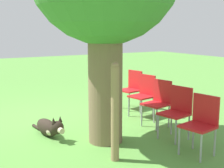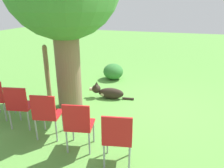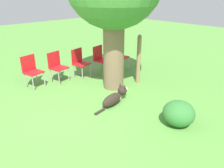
{
  "view_description": "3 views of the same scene",
  "coord_description": "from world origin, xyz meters",
  "px_view_note": "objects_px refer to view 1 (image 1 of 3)",
  "views": [
    {
      "loc": [
        2.09,
        5.94,
        1.88
      ],
      "look_at": [
        -0.51,
        1.48,
        0.97
      ],
      "focal_mm": 50.0,
      "sensor_mm": 36.0,
      "label": 1
    },
    {
      "loc": [
        -4.66,
        -0.87,
        2.38
      ],
      "look_at": [
        0.48,
        0.73,
        0.38
      ],
      "focal_mm": 35.0,
      "sensor_mm": 36.0,
      "label": 2
    },
    {
      "loc": [
        3.75,
        -2.51,
        2.56
      ],
      "look_at": [
        0.3,
        0.82,
        0.5
      ],
      "focal_mm": 35.0,
      "sensor_mm": 36.0,
      "label": 3
    }
  ],
  "objects_px": {
    "fence_post": "(115,112)",
    "red_chair_0": "(132,87)",
    "red_chair_3": "(177,109)",
    "red_chair_1": "(144,93)",
    "red_chair_4": "(201,121)",
    "red_chair_2": "(159,100)",
    "dog": "(49,128)"
  },
  "relations": [
    {
      "from": "red_chair_3",
      "to": "red_chair_4",
      "type": "relative_size",
      "value": 1.0
    },
    {
      "from": "fence_post",
      "to": "red_chair_3",
      "type": "height_order",
      "value": "fence_post"
    },
    {
      "from": "red_chair_1",
      "to": "red_chair_3",
      "type": "distance_m",
      "value": 1.46
    },
    {
      "from": "dog",
      "to": "fence_post",
      "type": "distance_m",
      "value": 1.63
    },
    {
      "from": "red_chair_0",
      "to": "red_chair_2",
      "type": "relative_size",
      "value": 1.0
    },
    {
      "from": "red_chair_0",
      "to": "red_chair_4",
      "type": "xyz_separation_m",
      "value": [
        0.66,
        2.85,
        0.0
      ]
    },
    {
      "from": "fence_post",
      "to": "red_chair_3",
      "type": "relative_size",
      "value": 1.59
    },
    {
      "from": "red_chair_0",
      "to": "red_chair_2",
      "type": "bearing_deg",
      "value": 66.46
    },
    {
      "from": "red_chair_3",
      "to": "red_chair_4",
      "type": "distance_m",
      "value": 0.73
    },
    {
      "from": "red_chair_2",
      "to": "red_chair_4",
      "type": "relative_size",
      "value": 1.0
    },
    {
      "from": "red_chair_1",
      "to": "red_chair_3",
      "type": "relative_size",
      "value": 1.0
    },
    {
      "from": "fence_post",
      "to": "red_chair_1",
      "type": "bearing_deg",
      "value": -135.7
    },
    {
      "from": "fence_post",
      "to": "red_chair_0",
      "type": "relative_size",
      "value": 1.59
    },
    {
      "from": "red_chair_1",
      "to": "red_chair_3",
      "type": "xyz_separation_m",
      "value": [
        0.33,
        1.42,
        0.0
      ]
    },
    {
      "from": "fence_post",
      "to": "red_chair_4",
      "type": "bearing_deg",
      "value": 159.8
    },
    {
      "from": "red_chair_2",
      "to": "dog",
      "type": "bearing_deg",
      "value": -23.6
    },
    {
      "from": "red_chair_3",
      "to": "fence_post",
      "type": "bearing_deg",
      "value": -0.0
    },
    {
      "from": "red_chair_3",
      "to": "red_chair_0",
      "type": "bearing_deg",
      "value": -113.54
    },
    {
      "from": "fence_post",
      "to": "red_chair_1",
      "type": "height_order",
      "value": "fence_post"
    },
    {
      "from": "dog",
      "to": "red_chair_0",
      "type": "xyz_separation_m",
      "value": [
        -2.38,
        -0.95,
        0.36
      ]
    },
    {
      "from": "fence_post",
      "to": "red_chair_2",
      "type": "bearing_deg",
      "value": -148.1
    },
    {
      "from": "red_chair_2",
      "to": "fence_post",
      "type": "bearing_deg",
      "value": 21.38
    },
    {
      "from": "red_chair_1",
      "to": "red_chair_4",
      "type": "distance_m",
      "value": 2.19
    },
    {
      "from": "fence_post",
      "to": "red_chair_0",
      "type": "xyz_separation_m",
      "value": [
        -1.89,
        -2.4,
        -0.2
      ]
    },
    {
      "from": "red_chair_0",
      "to": "red_chair_4",
      "type": "distance_m",
      "value": 2.92
    },
    {
      "from": "red_chair_0",
      "to": "red_chair_3",
      "type": "bearing_deg",
      "value": 66.46
    },
    {
      "from": "red_chair_0",
      "to": "red_chair_2",
      "type": "distance_m",
      "value": 1.46
    },
    {
      "from": "red_chair_1",
      "to": "red_chair_0",
      "type": "bearing_deg",
      "value": -113.54
    },
    {
      "from": "fence_post",
      "to": "red_chair_0",
      "type": "bearing_deg",
      "value": -128.27
    },
    {
      "from": "dog",
      "to": "red_chair_4",
      "type": "height_order",
      "value": "red_chair_4"
    },
    {
      "from": "fence_post",
      "to": "dog",
      "type": "bearing_deg",
      "value": -71.33
    },
    {
      "from": "red_chair_1",
      "to": "red_chair_3",
      "type": "bearing_deg",
      "value": 66.46
    }
  ]
}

